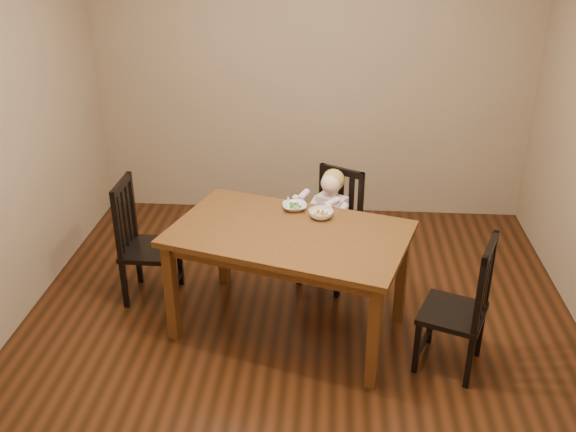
# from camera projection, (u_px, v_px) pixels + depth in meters

# --- Properties ---
(room) EXTENTS (4.01, 4.01, 2.71)m
(room) POSITION_uv_depth(u_px,v_px,m) (299.00, 149.00, 3.99)
(room) COLOR #42200E
(room) RESTS_ON ground
(dining_table) EXTENTS (1.75, 1.34, 0.77)m
(dining_table) POSITION_uv_depth(u_px,v_px,m) (289.00, 243.00, 4.28)
(dining_table) COLOR #4D2E11
(dining_table) RESTS_ON room
(chair_child) EXTENTS (0.53, 0.52, 0.92)m
(chair_child) POSITION_uv_depth(u_px,v_px,m) (333.00, 230.00, 4.99)
(chair_child) COLOR black
(chair_child) RESTS_ON room
(chair_left) EXTENTS (0.40, 0.41, 0.94)m
(chair_left) POSITION_uv_depth(u_px,v_px,m) (144.00, 243.00, 4.77)
(chair_left) COLOR black
(chair_left) RESTS_ON room
(chair_right) EXTENTS (0.51, 0.52, 0.93)m
(chair_right) POSITION_uv_depth(u_px,v_px,m) (461.00, 308.00, 4.01)
(chair_right) COLOR black
(chair_right) RESTS_ON room
(toddler) EXTENTS (0.44, 0.46, 0.51)m
(toddler) POSITION_uv_depth(u_px,v_px,m) (330.00, 217.00, 4.90)
(toddler) COLOR white
(toddler) RESTS_ON chair_child
(bowl_peas) EXTENTS (0.19, 0.19, 0.04)m
(bowl_peas) POSITION_uv_depth(u_px,v_px,m) (295.00, 207.00, 4.54)
(bowl_peas) COLOR white
(bowl_peas) RESTS_ON dining_table
(bowl_veg) EXTENTS (0.19, 0.19, 0.05)m
(bowl_veg) POSITION_uv_depth(u_px,v_px,m) (321.00, 214.00, 4.42)
(bowl_veg) COLOR white
(bowl_veg) RESTS_ON dining_table
(fork) EXTENTS (0.03, 0.13, 0.05)m
(fork) POSITION_uv_depth(u_px,v_px,m) (288.00, 204.00, 4.52)
(fork) COLOR silver
(fork) RESTS_ON bowl_peas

